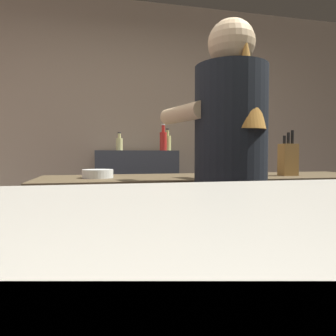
{
  "coord_description": "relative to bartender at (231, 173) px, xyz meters",
  "views": [
    {
      "loc": [
        -0.37,
        -1.22,
        1.07
      ],
      "look_at": [
        -0.26,
        -0.75,
        1.05
      ],
      "focal_mm": 33.5,
      "sensor_mm": 36.0,
      "label": 1
    }
  ],
  "objects": [
    {
      "name": "wall_back",
      "position": [
        -0.25,
        2.05,
        0.37
      ],
      "size": [
        5.2,
        0.1,
        2.7
      ],
      "primitive_type": "cube",
      "color": "gray",
      "rests_on": "ground"
    },
    {
      "name": "prep_counter",
      "position": [
        0.1,
        0.45,
        -0.51
      ],
      "size": [
        2.1,
        0.6,
        0.94
      ],
      "primitive_type": "cube",
      "color": "brown",
      "rests_on": "ground"
    },
    {
      "name": "back_shelf",
      "position": [
        -0.23,
        1.77,
        -0.43
      ],
      "size": [
        0.81,
        0.36,
        1.11
      ],
      "primitive_type": "cube",
      "color": "#33363C",
      "rests_on": "ground"
    },
    {
      "name": "bartender",
      "position": [
        0.0,
        0.0,
        0.0
      ],
      "size": [
        0.49,
        0.55,
        1.7
      ],
      "rotation": [
        0.0,
        0.0,
        1.84
      ],
      "color": "#2E353E",
      "rests_on": "ground"
    },
    {
      "name": "knife_block",
      "position": [
        0.56,
        0.38,
        0.06
      ],
      "size": [
        0.1,
        0.08,
        0.29
      ],
      "color": "olive",
      "rests_on": "prep_counter"
    },
    {
      "name": "mixing_bowl",
      "position": [
        -0.61,
        0.44,
        -0.02
      ],
      "size": [
        0.17,
        0.17,
        0.05
      ],
      "primitive_type": "cylinder",
      "color": "silver",
      "rests_on": "prep_counter"
    },
    {
      "name": "chefs_knife",
      "position": [
        0.28,
        0.4,
        -0.04
      ],
      "size": [
        0.24,
        0.11,
        0.01
      ],
      "primitive_type": "cube",
      "rotation": [
        0.0,
        0.0,
        -0.33
      ],
      "color": "silver",
      "rests_on": "prep_counter"
    },
    {
      "name": "bottle_soy",
      "position": [
        0.04,
        1.71,
        0.23
      ],
      "size": [
        0.07,
        0.07,
        0.27
      ],
      "color": "red",
      "rests_on": "back_shelf"
    },
    {
      "name": "bottle_vinegar",
      "position": [
        -0.39,
        1.75,
        0.2
      ],
      "size": [
        0.07,
        0.07,
        0.18
      ],
      "color": "#D5D183",
      "rests_on": "back_shelf"
    },
    {
      "name": "bottle_olive_oil",
      "position": [
        0.11,
        1.82,
        0.22
      ],
      "size": [
        0.07,
        0.07,
        0.23
      ],
      "color": "#D1D579",
      "rests_on": "back_shelf"
    }
  ]
}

